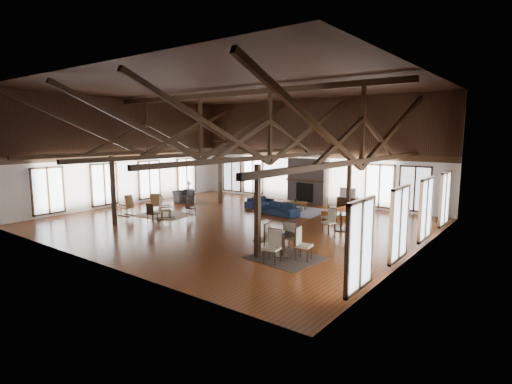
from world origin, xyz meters
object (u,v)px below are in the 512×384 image
Objects in this scene: sofa_orange at (337,211)px; cafe_table_near at (283,241)px; armchair at (183,196)px; cafe_table_far at (341,219)px; coffee_table at (295,203)px; sofa_navy_front at (279,209)px; tv_console at (347,202)px; sofa_navy_left at (259,202)px.

cafe_table_near is at bearing 20.22° from sofa_orange.
armchair is 11.86m from cafe_table_near.
coffee_table is at bearing 144.92° from cafe_table_far.
cafe_table_near reaches higher than armchair.
sofa_navy_front is 1.72× the size of coffee_table.
tv_console is at bearing 71.18° from sofa_navy_front.
tv_console is at bearing -158.08° from sofa_orange.
cafe_table_near is 4.45m from cafe_table_far.
armchair is at bearing 175.08° from cafe_table_far.
cafe_table_far is at bearing -11.06° from sofa_navy_front.
cafe_table_far reaches higher than sofa_navy_left.
cafe_table_near reaches higher than sofa_navy_front.
sofa_orange is at bearing -82.32° from sofa_navy_left.
coffee_table is (-2.48, 0.14, 0.15)m from sofa_orange.
tv_console is at bearing -49.19° from armchair.
coffee_table is at bearing 118.71° from cafe_table_near.
sofa_navy_left is (-2.21, 1.36, -0.05)m from sofa_navy_front.
sofa_navy_front is 1.20× the size of sofa_navy_left.
cafe_table_near is at bearing -89.83° from cafe_table_far.
sofa_navy_left is 6.62m from cafe_table_far.
armchair is (-4.44, -1.59, 0.09)m from sofa_navy_left.
cafe_table_near is at bearing -77.78° from tv_console.
cafe_table_far is at bearing 37.53° from sofa_orange.
sofa_orange is 9.26m from armchair.
sofa_navy_left is at bearing -80.00° from sofa_orange.
cafe_table_far is 1.77× the size of tv_console.
armchair reaches higher than tv_console.
armchair is (-9.10, -1.72, 0.10)m from sofa_orange.
armchair is 10.60m from cafe_table_far.
sofa_orange is 1.52× the size of tv_console.
sofa_orange is 1.38× the size of coffee_table.
armchair is 9.52m from tv_console.
cafe_table_near is (6.13, -6.95, 0.27)m from sofa_navy_left.
armchair reaches higher than coffee_table.
cafe_table_near is 9.91m from tv_console.
sofa_navy_front is 6.84m from cafe_table_near.
coffee_table is 4.82m from cafe_table_far.
cafe_table_near is at bearing -49.71° from sofa_navy_front.
cafe_table_far reaches higher than sofa_navy_front.
sofa_navy_left is at bearing 157.76° from cafe_table_far.
sofa_navy_left is 4.66m from sofa_orange.
sofa_orange is at bearing 119.07° from cafe_table_far.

